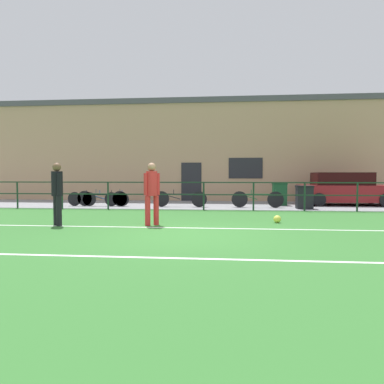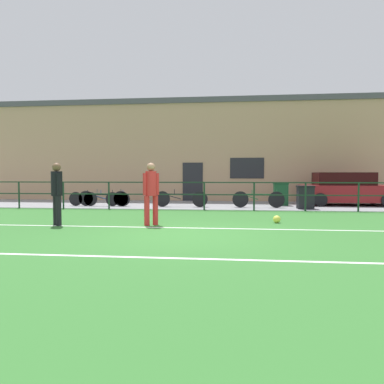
{
  "view_description": "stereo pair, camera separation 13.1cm",
  "coord_description": "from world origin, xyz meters",
  "px_view_note": "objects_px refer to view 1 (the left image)",
  "views": [
    {
      "loc": [
        1.0,
        -8.64,
        1.43
      ],
      "look_at": [
        -0.26,
        3.84,
        0.84
      ],
      "focal_mm": 33.89,
      "sensor_mm": 36.0,
      "label": 1
    },
    {
      "loc": [
        1.13,
        -8.63,
        1.43
      ],
      "look_at": [
        -0.26,
        3.84,
        0.84
      ],
      "focal_mm": 33.89,
      "sensor_mm": 36.0,
      "label": 2
    }
  ],
  "objects_px": {
    "bicycle_parked_3": "(257,199)",
    "trash_bin_0": "(304,197)",
    "player_striker": "(152,190)",
    "bicycle_parked_2": "(93,199)",
    "soccer_ball_match": "(277,219)",
    "bicycle_parked_4": "(180,199)",
    "bicycle_parked_1": "(106,199)",
    "trash_bin_1": "(279,194)",
    "parked_car_red": "(345,189)",
    "bicycle_parked_0": "(102,198)",
    "player_goalkeeper": "(57,190)"
  },
  "relations": [
    {
      "from": "bicycle_parked_3",
      "to": "trash_bin_0",
      "type": "xyz_separation_m",
      "value": [
        1.91,
        -0.36,
        0.13
      ]
    },
    {
      "from": "player_striker",
      "to": "bicycle_parked_2",
      "type": "xyz_separation_m",
      "value": [
        -3.96,
        5.76,
        -0.66
      ]
    },
    {
      "from": "soccer_ball_match",
      "to": "bicycle_parked_4",
      "type": "distance_m",
      "value": 6.06
    },
    {
      "from": "bicycle_parked_1",
      "to": "trash_bin_1",
      "type": "height_order",
      "value": "trash_bin_1"
    },
    {
      "from": "parked_car_red",
      "to": "bicycle_parked_0",
      "type": "bearing_deg",
      "value": -170.98
    },
    {
      "from": "soccer_ball_match",
      "to": "trash_bin_1",
      "type": "bearing_deg",
      "value": 81.6
    },
    {
      "from": "soccer_ball_match",
      "to": "bicycle_parked_0",
      "type": "height_order",
      "value": "bicycle_parked_0"
    },
    {
      "from": "bicycle_parked_0",
      "to": "trash_bin_1",
      "type": "bearing_deg",
      "value": 8.97
    },
    {
      "from": "bicycle_parked_1",
      "to": "bicycle_parked_2",
      "type": "relative_size",
      "value": 0.91
    },
    {
      "from": "bicycle_parked_2",
      "to": "trash_bin_1",
      "type": "relative_size",
      "value": 2.25
    },
    {
      "from": "bicycle_parked_3",
      "to": "trash_bin_1",
      "type": "height_order",
      "value": "trash_bin_1"
    },
    {
      "from": "bicycle_parked_0",
      "to": "bicycle_parked_3",
      "type": "bearing_deg",
      "value": -0.0
    },
    {
      "from": "bicycle_parked_2",
      "to": "bicycle_parked_4",
      "type": "height_order",
      "value": "bicycle_parked_4"
    },
    {
      "from": "soccer_ball_match",
      "to": "trash_bin_0",
      "type": "height_order",
      "value": "trash_bin_0"
    },
    {
      "from": "player_goalkeeper",
      "to": "trash_bin_0",
      "type": "bearing_deg",
      "value": 82.8
    },
    {
      "from": "trash_bin_1",
      "to": "bicycle_parked_0",
      "type": "bearing_deg",
      "value": -171.03
    },
    {
      "from": "player_goalkeeper",
      "to": "soccer_ball_match",
      "type": "distance_m",
      "value": 6.44
    },
    {
      "from": "bicycle_parked_0",
      "to": "trash_bin_0",
      "type": "bearing_deg",
      "value": -2.34
    },
    {
      "from": "player_goalkeeper",
      "to": "player_striker",
      "type": "distance_m",
      "value": 2.67
    },
    {
      "from": "bicycle_parked_0",
      "to": "bicycle_parked_2",
      "type": "relative_size",
      "value": 0.98
    },
    {
      "from": "bicycle_parked_0",
      "to": "bicycle_parked_1",
      "type": "height_order",
      "value": "bicycle_parked_0"
    },
    {
      "from": "player_goalkeeper",
      "to": "trash_bin_0",
      "type": "relative_size",
      "value": 1.82
    },
    {
      "from": "bicycle_parked_1",
      "to": "bicycle_parked_4",
      "type": "distance_m",
      "value": 3.4
    },
    {
      "from": "bicycle_parked_3",
      "to": "trash_bin_1",
      "type": "bearing_deg",
      "value": 48.79
    },
    {
      "from": "bicycle_parked_3",
      "to": "trash_bin_1",
      "type": "xyz_separation_m",
      "value": [
        1.11,
        1.27,
        0.17
      ]
    },
    {
      "from": "bicycle_parked_1",
      "to": "bicycle_parked_4",
      "type": "xyz_separation_m",
      "value": [
        3.4,
        0.0,
        0.03
      ]
    },
    {
      "from": "trash_bin_0",
      "to": "trash_bin_1",
      "type": "xyz_separation_m",
      "value": [
        -0.79,
        1.63,
        0.04
      ]
    },
    {
      "from": "bicycle_parked_1",
      "to": "player_goalkeeper",
      "type": "bearing_deg",
      "value": -83.25
    },
    {
      "from": "bicycle_parked_2",
      "to": "trash_bin_1",
      "type": "distance_m",
      "value": 8.59
    },
    {
      "from": "parked_car_red",
      "to": "bicycle_parked_3",
      "type": "relative_size",
      "value": 1.89
    },
    {
      "from": "bicycle_parked_1",
      "to": "bicycle_parked_3",
      "type": "height_order",
      "value": "bicycle_parked_3"
    },
    {
      "from": "parked_car_red",
      "to": "bicycle_parked_2",
      "type": "xyz_separation_m",
      "value": [
        -11.56,
        -1.77,
        -0.39
      ]
    },
    {
      "from": "bicycle_parked_0",
      "to": "bicycle_parked_2",
      "type": "xyz_separation_m",
      "value": [
        -0.44,
        0.0,
        -0.03
      ]
    },
    {
      "from": "player_striker",
      "to": "trash_bin_1",
      "type": "height_order",
      "value": "player_striker"
    },
    {
      "from": "player_goalkeeper",
      "to": "soccer_ball_match",
      "type": "xyz_separation_m",
      "value": [
        6.27,
        1.19,
        -0.89
      ]
    },
    {
      "from": "bicycle_parked_0",
      "to": "trash_bin_1",
      "type": "relative_size",
      "value": 2.22
    },
    {
      "from": "player_striker",
      "to": "bicycle_parked_2",
      "type": "bearing_deg",
      "value": 88.31
    },
    {
      "from": "soccer_ball_match",
      "to": "trash_bin_0",
      "type": "xyz_separation_m",
      "value": [
        1.7,
        4.52,
        0.4
      ]
    },
    {
      "from": "soccer_ball_match",
      "to": "trash_bin_1",
      "type": "height_order",
      "value": "trash_bin_1"
    },
    {
      "from": "trash_bin_1",
      "to": "player_goalkeeper",
      "type": "bearing_deg",
      "value": -134.31
    },
    {
      "from": "parked_car_red",
      "to": "bicycle_parked_4",
      "type": "relative_size",
      "value": 1.79
    },
    {
      "from": "bicycle_parked_0",
      "to": "bicycle_parked_1",
      "type": "bearing_deg",
      "value": -0.0
    },
    {
      "from": "player_striker",
      "to": "trash_bin_1",
      "type": "xyz_separation_m",
      "value": [
        4.53,
        7.03,
        -0.46
      ]
    },
    {
      "from": "bicycle_parked_0",
      "to": "bicycle_parked_1",
      "type": "relative_size",
      "value": 1.08
    },
    {
      "from": "soccer_ball_match",
      "to": "trash_bin_0",
      "type": "distance_m",
      "value": 4.85
    },
    {
      "from": "parked_car_red",
      "to": "trash_bin_0",
      "type": "xyz_separation_m",
      "value": [
        -2.28,
        -2.13,
        -0.24
      ]
    },
    {
      "from": "player_goalkeeper",
      "to": "parked_car_red",
      "type": "height_order",
      "value": "player_goalkeeper"
    },
    {
      "from": "bicycle_parked_2",
      "to": "bicycle_parked_3",
      "type": "distance_m",
      "value": 7.38
    },
    {
      "from": "bicycle_parked_4",
      "to": "parked_car_red",
      "type": "bearing_deg",
      "value": 13.14
    },
    {
      "from": "player_striker",
      "to": "bicycle_parked_0",
      "type": "height_order",
      "value": "player_striker"
    }
  ]
}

